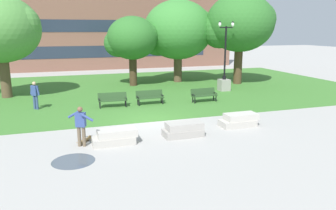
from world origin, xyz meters
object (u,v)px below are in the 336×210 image
Objects in this scene: person_skateboarder at (81,124)px; park_bench_near_right at (150,96)px; concrete_block_right at (239,120)px; park_bench_far_left at (204,94)px; concrete_block_center at (115,137)px; park_bench_near_left at (113,99)px; lamp_post_left at (224,77)px; concrete_block_left at (184,130)px; skateboard at (85,140)px; person_bystander_near_lawn at (35,94)px.

person_skateboarder is 8.26m from park_bench_near_right.
park_bench_far_left is (0.63, 5.73, 0.23)m from concrete_block_right.
park_bench_far_left is at bearing 42.31° from concrete_block_center.
concrete_block_center is 1.11× the size of person_skateboarder.
lamp_post_left is (9.35, 2.93, 0.57)m from park_bench_near_left.
concrete_block_right is at bearing -96.23° from park_bench_far_left.
person_skateboarder reaches higher than park_bench_near_left.
lamp_post_left is at bearing 53.57° from concrete_block_left.
park_bench_near_left is 2.44m from park_bench_near_right.
concrete_block_center and concrete_block_left have the same top height.
park_bench_near_left is at bearing 131.78° from concrete_block_right.
concrete_block_right is 2.04× the size of skateboard.
concrete_block_left is at bearing -121.41° from park_bench_far_left.
concrete_block_right is 1.05× the size of park_bench_near_left.
skateboard is (0.16, 0.50, -0.89)m from person_skateboarder.
park_bench_far_left is (3.66, -0.43, 0.00)m from park_bench_near_right.
concrete_block_right is (3.26, 0.63, 0.00)m from concrete_block_left.
park_bench_far_left is at bearing 36.76° from person_skateboarder.
park_bench_far_left is 4.69m from lamp_post_left.
concrete_block_left is at bearing -7.39° from skateboard.
park_bench_near_right reaches higher than skateboard.
concrete_block_left is at bearing -48.33° from person_bystander_near_lawn.
person_skateboarder is 7.86m from person_bystander_near_lawn.
lamp_post_left is (7.15, 9.68, 0.80)m from concrete_block_left.
park_bench_far_left reaches higher than concrete_block_right.
concrete_block_right is 8.21m from park_bench_near_left.
concrete_block_left is 0.98× the size of park_bench_near_left.
concrete_block_left is 1.05× the size of person_skateboarder.
concrete_block_right is 9.88m from lamp_post_left.
concrete_block_left is 0.98× the size of park_bench_far_left.
concrete_block_center is 0.99× the size of concrete_block_right.
person_skateboarder is at bearing -143.24° from park_bench_far_left.
lamp_post_left reaches higher than concrete_block_right.
park_bench_far_left is at bearing -3.63° from park_bench_near_left.
person_skateboarder is 10.53m from park_bench_far_left.
concrete_block_left is 0.99× the size of park_bench_near_right.
concrete_block_left is 1.91× the size of skateboard.
person_bystander_near_lawn is at bearing 169.36° from park_bench_near_left.
concrete_block_right is at bearing -63.79° from park_bench_near_right.
person_skateboarder is at bearing -107.34° from skateboard.
person_bystander_near_lawn reaches higher than park_bench_near_right.
park_bench_far_left is 0.34× the size of lamp_post_left.
lamp_post_left reaches higher than concrete_block_center.
concrete_block_center is 8.49m from person_bystander_near_lawn.
park_bench_far_left is (3.88, 6.36, 0.23)m from concrete_block_left.
park_bench_near_left reaches higher than skateboard.
park_bench_near_left reaches higher than concrete_block_center.
person_skateboarder reaches higher than concrete_block_right.
concrete_block_right is 7.85m from person_skateboarder.
concrete_block_right is at bearing -113.25° from lamp_post_left.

